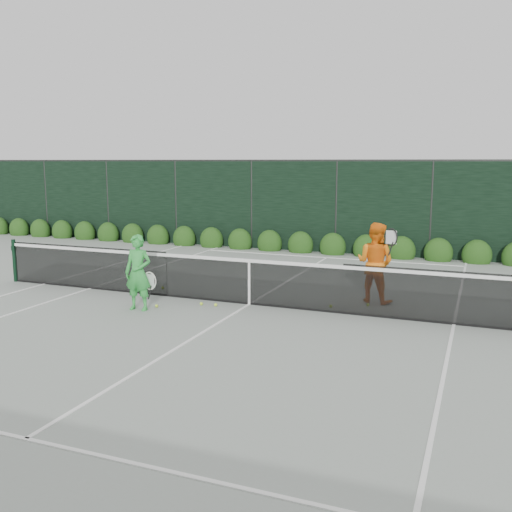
% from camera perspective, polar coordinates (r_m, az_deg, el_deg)
% --- Properties ---
extents(ground, '(80.00, 80.00, 0.00)m').
position_cam_1_polar(ground, '(12.13, -0.67, -4.87)').
color(ground, gray).
rests_on(ground, ground).
extents(tennis_net, '(12.90, 0.10, 1.07)m').
position_cam_1_polar(tennis_net, '(12.02, -0.79, -2.41)').
color(tennis_net, black).
rests_on(tennis_net, ground).
extents(player_woman, '(0.65, 0.42, 1.55)m').
position_cam_1_polar(player_woman, '(11.79, -11.70, -1.64)').
color(player_woman, green).
rests_on(player_woman, ground).
extents(player_man, '(0.98, 0.85, 1.72)m').
position_cam_1_polar(player_man, '(12.45, 11.82, -0.64)').
color(player_man, orange).
rests_on(player_man, ground).
extents(court_lines, '(11.03, 23.83, 0.01)m').
position_cam_1_polar(court_lines, '(12.13, -0.67, -4.84)').
color(court_lines, white).
rests_on(court_lines, ground).
extents(windscreen_fence, '(32.00, 21.07, 3.06)m').
position_cam_1_polar(windscreen_fence, '(9.43, -6.99, 0.31)').
color(windscreen_fence, black).
rests_on(windscreen_fence, ground).
extents(hedge_row, '(31.66, 0.65, 0.94)m').
position_cam_1_polar(hedge_row, '(18.77, 7.68, 0.89)').
color(hedge_row, '#11360E').
rests_on(hedge_row, ground).
extents(tennis_balls, '(5.23, 1.80, 0.07)m').
position_cam_1_polar(tennis_balls, '(12.43, -3.26, -4.37)').
color(tennis_balls, '#C6F135').
rests_on(tennis_balls, ground).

